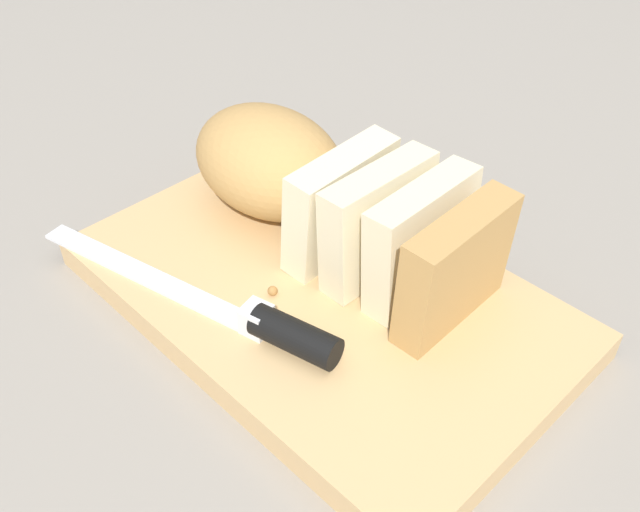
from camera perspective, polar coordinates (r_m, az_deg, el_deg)
ground_plane at (r=0.59m, az=0.00°, el=-4.09°), size 3.00×3.00×0.00m
cutting_board at (r=0.58m, az=0.00°, el=-3.20°), size 0.40×0.26×0.03m
bread_loaf at (r=0.60m, az=-0.11°, el=5.33°), size 0.29×0.12×0.09m
bread_knife at (r=0.53m, az=-4.95°, el=-5.16°), size 0.29×0.08×0.02m
crumb_near_knife at (r=0.56m, az=-3.79°, el=-2.78°), size 0.01×0.01×0.01m
crumb_near_loaf at (r=0.63m, az=2.27°, el=2.36°), size 0.01×0.01×0.01m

